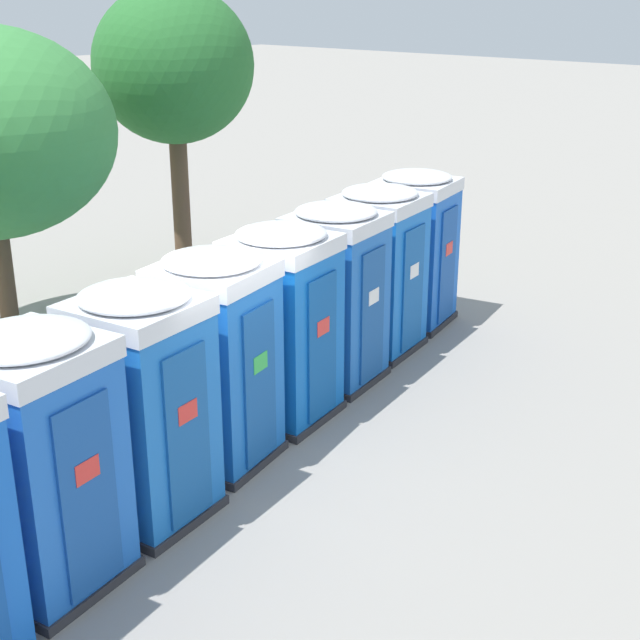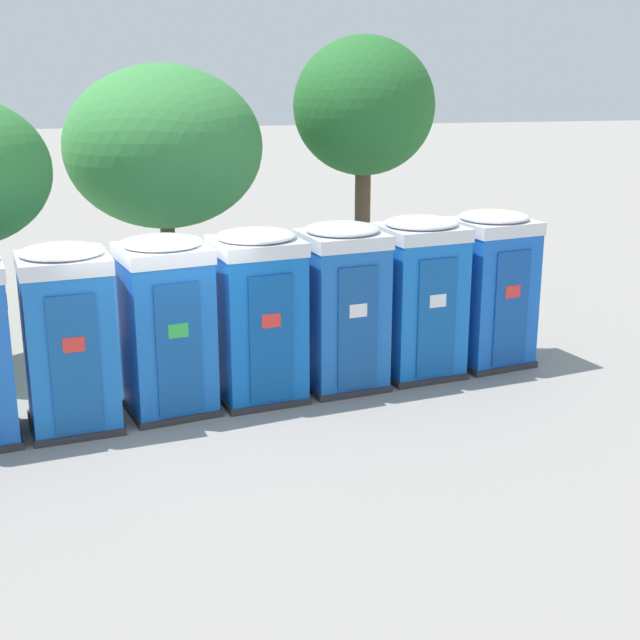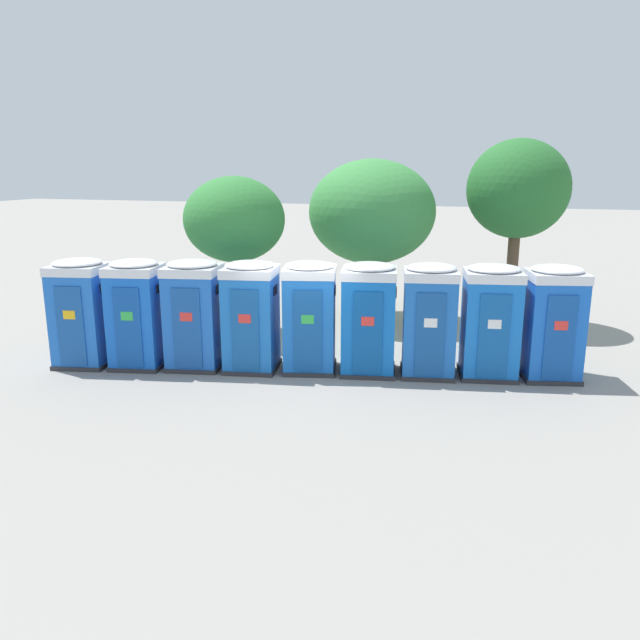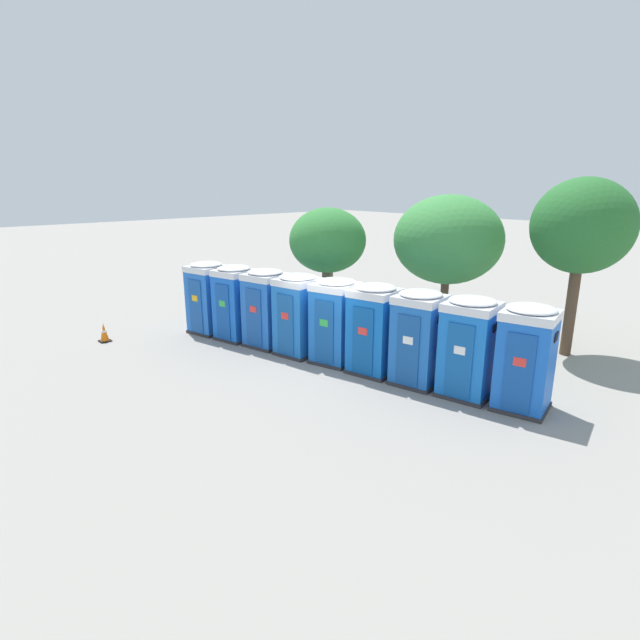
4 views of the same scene
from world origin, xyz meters
name	(u,v)px [view 3 (image 3 of 4)]	position (x,y,z in m)	size (l,w,h in m)	color
ground_plane	(310,369)	(0.00, 0.00, 0.00)	(120.00, 120.00, 0.00)	gray
portapotty_0	(82,312)	(-5.25, -1.22, 1.28)	(1.42, 1.41, 2.54)	#2D2D33
portapotty_1	(137,313)	(-3.93, -0.94, 1.28)	(1.39, 1.41, 2.54)	#2D2D33
portapotty_2	(194,314)	(-2.62, -0.61, 1.28)	(1.44, 1.41, 2.54)	#2D2D33
portapotty_3	(251,315)	(-1.30, -0.38, 1.28)	(1.37, 1.38, 2.54)	#2D2D33
portapotty_4	(310,316)	(0.01, -0.04, 1.28)	(1.44, 1.44, 2.54)	#2D2D33
portapotty_5	(369,318)	(1.34, 0.18, 1.28)	(1.43, 1.40, 2.54)	#2D2D33
portapotty_6	(429,319)	(2.66, 0.44, 1.28)	(1.39, 1.39, 2.54)	#2D2D33
portapotty_7	(490,321)	(3.97, 0.73, 1.28)	(1.43, 1.40, 2.54)	#2D2D33
portapotty_8	(553,322)	(5.29, 1.01, 1.28)	(1.44, 1.44, 2.54)	#2D2D33
street_tree_0	(372,212)	(0.28, 5.10, 3.28)	(3.74, 3.74, 4.82)	brown
street_tree_1	(518,190)	(4.37, 5.78, 3.94)	(2.89, 2.89, 5.37)	brown
street_tree_2	(234,221)	(-2.91, 2.38, 3.16)	(2.74, 2.74, 4.35)	brown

